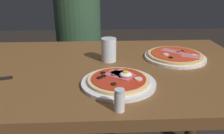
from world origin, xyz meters
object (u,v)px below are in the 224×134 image
Objects in this scene: salt_shaker at (119,100)px; diner_person at (79,51)px; pizza_across_left at (175,56)px; water_glass_near at (109,51)px; dining_table at (105,89)px; pizza_foreground at (119,81)px.

diner_person reaches higher than salt_shaker.
water_glass_near reaches higher than pizza_across_left.
diner_person reaches higher than dining_table.
pizza_foreground is 0.38m from pizza_across_left.
water_glass_near is (-0.31, -0.02, 0.03)m from pizza_across_left.
pizza_across_left is at bearing 3.15° from water_glass_near.
dining_table is at bearing -108.79° from water_glass_near.
diner_person is (-0.21, 1.07, -0.20)m from salt_shaker.
water_glass_near reaches higher than pizza_foreground.
pizza_across_left is 0.24× the size of diner_person.
pizza_foreground is at bearing -83.82° from water_glass_near.
pizza_foreground is at bearing -75.49° from dining_table.
salt_shaker is (0.04, -0.35, 0.14)m from dining_table.
pizza_across_left is (0.33, 0.08, 0.12)m from dining_table.
pizza_across_left is at bearing 42.62° from pizza_foreground.
diner_person is at bearing 101.12° from salt_shaker.
dining_table is 0.38m from salt_shaker.
pizza_foreground is 0.95m from diner_person.
diner_person reaches higher than water_glass_near.
water_glass_near is at bearing 106.44° from diner_person.
water_glass_near is at bearing 71.21° from dining_table.
water_glass_near is at bearing 96.18° from pizza_foreground.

